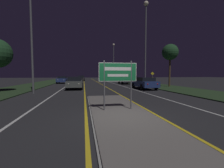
% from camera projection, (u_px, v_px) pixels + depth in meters
% --- Properties ---
extents(ground_plane, '(160.00, 160.00, 0.00)m').
position_uv_depth(ground_plane, '(123.00, 117.00, 6.31)').
color(ground_plane, '#232326').
extents(median_island, '(2.66, 9.65, 0.10)m').
position_uv_depth(median_island, '(118.00, 111.00, 7.20)').
color(median_island, '#999993').
rests_on(median_island, ground_plane).
extents(verge_left, '(5.00, 100.00, 0.08)m').
position_uv_depth(verge_left, '(34.00, 85.00, 24.15)').
color(verge_left, '#23381E').
rests_on(verge_left, ground_plane).
extents(verge_right, '(5.00, 100.00, 0.08)m').
position_uv_depth(verge_right, '(145.00, 84.00, 27.68)').
color(verge_right, '#23381E').
rests_on(verge_right, ground_plane).
extents(centre_line_yellow_left, '(0.12, 70.00, 0.01)m').
position_uv_depth(centre_line_yellow_left, '(84.00, 83.00, 30.54)').
color(centre_line_yellow_left, gold).
rests_on(centre_line_yellow_left, ground_plane).
extents(centre_line_yellow_right, '(0.12, 70.00, 0.01)m').
position_uv_depth(centre_line_yellow_right, '(99.00, 83.00, 31.10)').
color(centre_line_yellow_right, gold).
rests_on(centre_line_yellow_right, ground_plane).
extents(lane_line_white_left, '(0.12, 70.00, 0.01)m').
position_uv_depth(lane_line_white_left, '(71.00, 83.00, 30.04)').
color(lane_line_white_left, silver).
rests_on(lane_line_white_left, ground_plane).
extents(lane_line_white_right, '(0.12, 70.00, 0.01)m').
position_uv_depth(lane_line_white_right, '(112.00, 83.00, 31.60)').
color(lane_line_white_right, silver).
rests_on(lane_line_white_right, ground_plane).
extents(edge_line_white_left, '(0.10, 70.00, 0.01)m').
position_uv_depth(edge_line_white_left, '(55.00, 83.00, 29.48)').
color(edge_line_white_left, silver).
rests_on(edge_line_white_left, ground_plane).
extents(edge_line_white_right, '(0.10, 70.00, 0.01)m').
position_uv_depth(edge_line_white_right, '(125.00, 83.00, 32.16)').
color(edge_line_white_right, silver).
rests_on(edge_line_white_right, ground_plane).
extents(highway_sign, '(1.82, 0.07, 2.33)m').
position_uv_depth(highway_sign, '(118.00, 75.00, 7.08)').
color(highway_sign, '#56565B').
rests_on(highway_sign, median_island).
extents(streetlight_left_near, '(0.53, 0.53, 11.34)m').
position_uv_depth(streetlight_left_near, '(31.00, 15.00, 13.45)').
color(streetlight_left_near, '#56565B').
rests_on(streetlight_left_near, ground_plane).
extents(streetlight_right_near, '(0.63, 0.63, 11.39)m').
position_uv_depth(streetlight_right_near, '(146.00, 29.00, 19.81)').
color(streetlight_right_near, '#56565B').
rests_on(streetlight_right_near, ground_plane).
extents(streetlight_right_far, '(0.57, 0.57, 10.16)m').
position_uv_depth(streetlight_right_far, '(114.00, 56.00, 40.92)').
color(streetlight_right_far, '#56565B').
rests_on(streetlight_right_far, ground_plane).
extents(car_receding_0, '(1.95, 4.68, 1.43)m').
position_uv_depth(car_receding_0, '(144.00, 83.00, 18.16)').
color(car_receding_0, navy).
rests_on(car_receding_0, ground_plane).
extents(car_receding_1, '(1.94, 4.16, 1.39)m').
position_uv_depth(car_receding_1, '(125.00, 80.00, 27.85)').
color(car_receding_1, black).
rests_on(car_receding_1, ground_plane).
extents(car_receding_2, '(1.96, 4.22, 1.54)m').
position_uv_depth(car_receding_2, '(112.00, 78.00, 41.01)').
color(car_receding_2, '#B7B7BC').
rests_on(car_receding_2, ground_plane).
extents(car_approaching_0, '(1.91, 4.84, 1.50)m').
position_uv_depth(car_approaching_0, '(75.00, 82.00, 18.49)').
color(car_approaching_0, '#4C514C').
rests_on(car_approaching_0, ground_plane).
extents(car_approaching_1, '(1.88, 4.41, 1.41)m').
position_uv_depth(car_approaching_1, '(62.00, 79.00, 30.03)').
color(car_approaching_1, navy).
rests_on(car_approaching_1, ground_plane).
extents(car_approaching_2, '(2.02, 4.54, 1.47)m').
position_uv_depth(car_approaching_2, '(81.00, 78.00, 42.01)').
color(car_approaching_2, black).
rests_on(car_approaching_2, ground_plane).
extents(warning_sign, '(0.60, 0.06, 2.15)m').
position_uv_depth(warning_sign, '(152.00, 77.00, 25.65)').
color(warning_sign, '#56565B').
rests_on(warning_sign, verge_right).
extents(roadside_palm_right, '(2.21, 2.21, 5.90)m').
position_uv_depth(roadside_palm_right, '(170.00, 53.00, 20.80)').
color(roadside_palm_right, '#4C3823').
rests_on(roadside_palm_right, verge_right).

